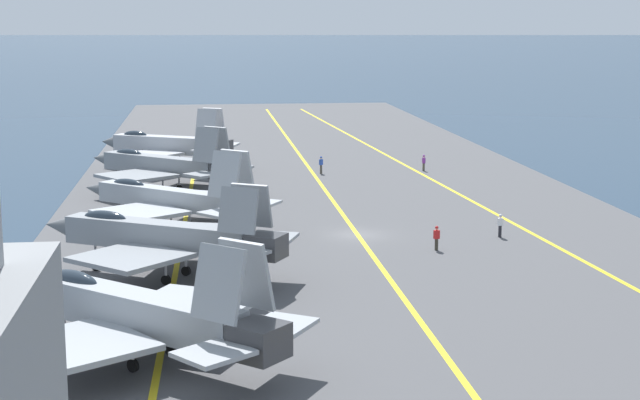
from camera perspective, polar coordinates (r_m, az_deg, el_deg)
The scene contains 14 objects.
ground_plane at distance 73.04m, azimuth 2.18°, elevation -2.33°, with size 2000.00×2000.00×0.00m, color #23384C.
carrier_deck at distance 73.00m, azimuth 2.19°, elevation -2.17°, with size 229.77×47.14×0.40m, color #4C4C4F.
deck_stripe_foul_line at distance 76.03m, azimuth 11.89°, elevation -1.72°, with size 206.79×0.36×0.01m, color yellow.
deck_stripe_centerline at distance 72.95m, azimuth 2.19°, elevation -2.02°, with size 206.79×0.36×0.01m, color yellow.
deck_stripe_edge_line at distance 72.11m, azimuth -8.05°, elevation -2.26°, with size 206.79×0.36×0.01m, color yellow.
parked_jet_nearest at distance 46.71m, azimuth -10.60°, elevation -6.42°, with size 14.74×15.66×6.43m.
parked_jet_second at distance 60.77m, azimuth -9.12°, elevation -2.10°, with size 13.47×16.46×6.22m.
parked_jet_third at distance 74.78m, azimuth -8.57°, elevation 0.08°, with size 14.28×15.75×6.51m.
parked_jet_fourth at distance 91.32m, azimuth -9.07°, elevation 2.01°, with size 14.20×15.71×6.41m.
parked_jet_fifth at distance 104.70m, azimuth -8.91°, elevation 3.19°, with size 12.46×15.25×6.73m.
crew_white_vest at distance 73.03m, azimuth 10.44°, elevation -1.41°, with size 0.29×0.40×1.74m.
crew_blue_vest at distance 101.35m, azimuth 0.06°, elevation 2.10°, with size 0.46×0.44×1.83m.
crew_purple_vest at distance 103.85m, azimuth 6.06°, elevation 2.21°, with size 0.41×0.30×1.71m.
crew_red_vest at distance 68.29m, azimuth 6.80°, elevation -2.14°, with size 0.39×0.45×1.72m.
Camera 1 is at (-70.33, 11.21, 16.19)m, focal length 55.00 mm.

